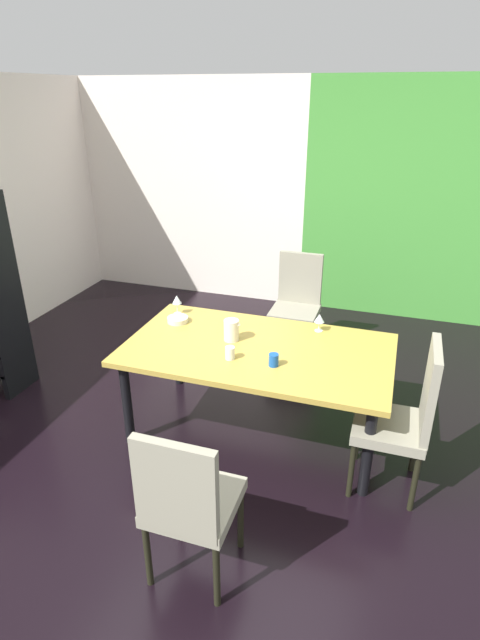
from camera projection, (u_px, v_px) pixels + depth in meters
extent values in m
cube|color=black|center=(208.00, 445.00, 3.72)|extent=(5.62, 5.93, 0.02)
cube|color=silver|center=(189.00, 191.00, 6.08)|extent=(2.89, 0.10, 2.56)
cube|color=#439237|center=(432.00, 206.00, 5.28)|extent=(2.73, 0.10, 2.56)
cube|color=#B0923A|center=(258.00, 350.00, 3.59)|extent=(1.90, 1.07, 0.04)
cylinder|color=black|center=(178.00, 349.00, 4.35)|extent=(0.07, 0.07, 0.68)
cylinder|color=black|center=(378.00, 381.00, 3.87)|extent=(0.07, 0.07, 0.68)
cylinder|color=black|center=(127.00, 403.00, 3.60)|extent=(0.07, 0.07, 0.68)
cylinder|color=black|center=(368.00, 451.00, 3.12)|extent=(0.07, 0.07, 0.68)
cube|color=gray|center=(389.00, 427.00, 3.16)|extent=(0.44, 0.44, 0.07)
cube|color=gray|center=(430.00, 392.00, 2.98)|extent=(0.05, 0.42, 0.60)
cylinder|color=black|center=(351.00, 470.00, 3.15)|extent=(0.04, 0.04, 0.42)
cylinder|color=black|center=(358.00, 434.00, 3.48)|extent=(0.04, 0.04, 0.42)
cylinder|color=black|center=(414.00, 484.00, 3.04)|extent=(0.04, 0.04, 0.42)
cylinder|color=black|center=(415.00, 445.00, 3.37)|extent=(0.04, 0.04, 0.42)
cube|color=gray|center=(194.00, 502.00, 2.58)|extent=(0.44, 0.44, 0.07)
cube|color=gray|center=(175.00, 490.00, 2.30)|extent=(0.42, 0.05, 0.52)
cylinder|color=black|center=(179.00, 502.00, 2.90)|extent=(0.04, 0.04, 0.42)
cylinder|color=black|center=(241.00, 518.00, 2.79)|extent=(0.04, 0.04, 0.42)
cylinder|color=black|center=(148.00, 555.00, 2.57)|extent=(0.04, 0.04, 0.42)
cylinder|color=black|center=(217.00, 575.00, 2.46)|extent=(0.04, 0.04, 0.42)
cube|color=gray|center=(295.00, 313.00, 4.78)|extent=(0.44, 0.44, 0.07)
cube|color=gray|center=(300.00, 280.00, 4.84)|extent=(0.42, 0.05, 0.54)
cylinder|color=black|center=(309.00, 347.00, 4.67)|extent=(0.04, 0.04, 0.42)
cylinder|color=black|center=(270.00, 341.00, 4.78)|extent=(0.04, 0.04, 0.42)
cylinder|color=black|center=(316.00, 330.00, 5.00)|extent=(0.04, 0.04, 0.42)
cylinder|color=black|center=(279.00, 325.00, 5.10)|extent=(0.04, 0.04, 0.42)
cube|color=black|center=(4.00, 299.00, 4.05)|extent=(0.05, 0.37, 1.70)
cylinder|color=silver|center=(319.00, 331.00, 3.82)|extent=(0.06, 0.06, 0.00)
cylinder|color=silver|center=(319.00, 326.00, 3.81)|extent=(0.01, 0.01, 0.07)
cone|color=silver|center=(319.00, 318.00, 3.78)|extent=(0.08, 0.08, 0.06)
cylinder|color=silver|center=(178.00, 313.00, 4.12)|extent=(0.06, 0.06, 0.00)
cylinder|color=silver|center=(177.00, 308.00, 4.10)|extent=(0.01, 0.01, 0.09)
cone|color=silver|center=(177.00, 299.00, 4.07)|extent=(0.08, 0.08, 0.07)
cylinder|color=beige|center=(178.00, 320.00, 3.96)|extent=(0.17, 0.17, 0.04)
cylinder|color=silver|center=(230.00, 353.00, 3.41)|extent=(0.07, 0.07, 0.09)
cylinder|color=#13489B|center=(274.00, 360.00, 3.32)|extent=(0.07, 0.07, 0.09)
cylinder|color=beige|center=(231.00, 330.00, 3.65)|extent=(0.11, 0.11, 0.16)
cone|color=beige|center=(238.00, 323.00, 3.61)|extent=(0.04, 0.04, 0.03)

